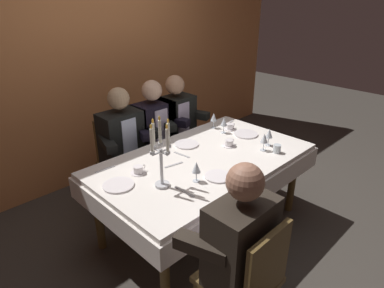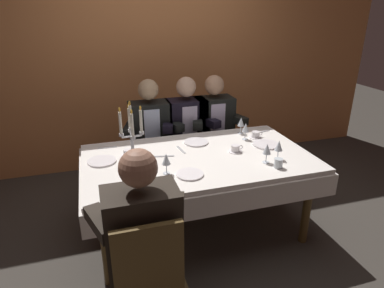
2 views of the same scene
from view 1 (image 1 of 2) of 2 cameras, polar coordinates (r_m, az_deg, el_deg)
The scene contains 26 objects.
ground_plane at distance 3.30m, azimuth 1.85°, elevation -13.88°, with size 12.00×12.00×0.00m, color #3A3530.
back_wall at distance 3.97m, azimuth -15.98°, elevation 13.52°, with size 6.00×0.12×2.70m, color #C57844.
dining_table at distance 2.95m, azimuth 2.01°, elevation -4.39°, with size 1.94×1.14×0.74m.
candelabra at distance 2.38m, azimuth -5.33°, elevation -1.83°, with size 0.19×0.19×0.55m.
dinner_plate_0 at distance 3.13m, azimuth -0.92°, elevation -0.04°, with size 0.22×0.22×0.01m, color white.
dinner_plate_1 at distance 2.60m, azimuth 4.45°, elevation -5.52°, with size 0.21×0.21×0.01m, color white.
dinner_plate_2 at distance 2.54m, azimuth -12.45°, elevation -6.87°, with size 0.23×0.23×0.01m, color white.
dinner_plate_3 at distance 3.40m, azimuth 9.15°, elevation 1.69°, with size 0.24×0.24×0.01m, color white.
wine_glass_0 at distance 3.05m, azimuth 12.23°, elevation 0.90°, with size 0.07×0.07×0.16m.
wine_glass_1 at distance 2.49m, azimuth 0.75°, elevation -4.05°, with size 0.07×0.07×0.16m.
wine_glass_2 at distance 3.49m, azimuth 3.73°, elevation 4.52°, with size 0.07×0.07×0.16m.
wine_glass_3 at distance 3.37m, azimuth 5.47°, elevation 3.73°, with size 0.07×0.07×0.16m.
wine_glass_4 at distance 3.16m, azimuth 13.03°, elevation 1.69°, with size 0.07×0.07×0.16m.
water_tumbler_0 at distance 3.06m, azimuth 14.31°, elevation -0.78°, with size 0.07×0.07×0.08m, color silver.
coffee_cup_0 at distance 3.50m, azimuth 6.53°, elevation 2.91°, with size 0.13×0.12×0.06m.
coffee_cup_1 at distance 2.68m, azimuth -9.13°, elevation -4.42°, with size 0.13×0.12×0.06m.
coffee_cup_2 at distance 3.11m, azimuth 6.45°, elevation 0.09°, with size 0.13×0.12×0.06m.
fork_0 at distance 2.79m, azimuth -14.61°, elevation -4.18°, with size 0.17×0.02×0.01m, color #B7B7BC.
fork_1 at distance 2.94m, azimuth -1.78°, elevation -1.84°, with size 0.17×0.02×0.01m, color #B7B7BC.
spoon_2 at distance 2.77m, azimuth -3.12°, elevation -3.56°, with size 0.17×0.02×0.01m, color #B7B7BC.
fork_3 at distance 3.68m, azimuth 6.41°, elevation 3.63°, with size 0.17×0.02×0.01m, color #B7B7BC.
knife_4 at distance 2.42m, azimuth -1.30°, elevation -8.11°, with size 0.19×0.02×0.01m, color #B7B7BC.
seated_diner_0 at distance 2.03m, azimuth 8.43°, elevation -16.20°, with size 0.63×0.48×1.24m.
seated_diner_1 at distance 3.38m, azimuth -11.90°, elevation 1.14°, with size 0.63×0.48×1.24m.
seated_diner_2 at distance 3.59m, azimuth -6.61°, elevation 2.94°, with size 0.63×0.48×1.24m.
seated_diner_3 at distance 3.78m, azimuth -2.88°, elevation 4.19°, with size 0.63×0.48×1.24m.
Camera 1 is at (-1.89, -1.76, 2.05)m, focal length 31.24 mm.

